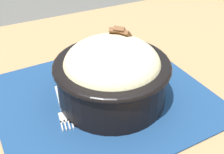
% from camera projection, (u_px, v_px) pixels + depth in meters
% --- Properties ---
extents(table, '(1.34, 0.92, 0.72)m').
position_uv_depth(table, '(117.00, 126.00, 0.58)').
color(table, '#99754C').
rests_on(table, ground_plane).
extents(placemat, '(0.41, 0.37, 0.00)m').
position_uv_depth(placemat, '(103.00, 98.00, 0.56)').
color(placemat, navy).
rests_on(placemat, table).
extents(bowl, '(0.23, 0.23, 0.13)m').
position_uv_depth(bowl, '(112.00, 73.00, 0.52)').
color(bowl, black).
rests_on(bowl, placemat).
extents(fork, '(0.03, 0.13, 0.00)m').
position_uv_depth(fork, '(63.00, 108.00, 0.53)').
color(fork, '#B9B9B9').
rests_on(fork, placemat).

